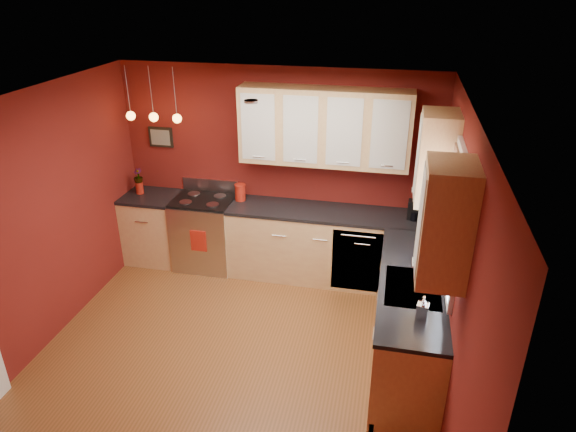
% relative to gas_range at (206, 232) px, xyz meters
% --- Properties ---
extents(floor, '(4.20, 4.20, 0.00)m').
position_rel_gas_range_xyz_m(floor, '(0.92, -1.80, -0.48)').
color(floor, brown).
rests_on(floor, ground).
extents(ceiling, '(4.00, 4.20, 0.02)m').
position_rel_gas_range_xyz_m(ceiling, '(0.92, -1.80, 2.12)').
color(ceiling, beige).
rests_on(ceiling, wall_back).
extents(wall_back, '(4.00, 0.02, 2.60)m').
position_rel_gas_range_xyz_m(wall_back, '(0.92, 0.30, 0.82)').
color(wall_back, maroon).
rests_on(wall_back, floor).
extents(wall_left, '(0.02, 4.20, 2.60)m').
position_rel_gas_range_xyz_m(wall_left, '(-1.08, -1.80, 0.82)').
color(wall_left, maroon).
rests_on(wall_left, floor).
extents(wall_right, '(0.02, 4.20, 2.60)m').
position_rel_gas_range_xyz_m(wall_right, '(2.92, -1.80, 0.82)').
color(wall_right, maroon).
rests_on(wall_right, floor).
extents(base_cabinets_back_left, '(0.70, 0.60, 0.90)m').
position_rel_gas_range_xyz_m(base_cabinets_back_left, '(-0.73, -0.00, -0.03)').
color(base_cabinets_back_left, '#E0BA78').
rests_on(base_cabinets_back_left, floor).
extents(base_cabinets_back_right, '(2.54, 0.60, 0.90)m').
position_rel_gas_range_xyz_m(base_cabinets_back_right, '(1.65, -0.00, -0.03)').
color(base_cabinets_back_right, '#E0BA78').
rests_on(base_cabinets_back_right, floor).
extents(base_cabinets_right, '(0.60, 2.10, 0.90)m').
position_rel_gas_range_xyz_m(base_cabinets_right, '(2.62, -1.35, -0.03)').
color(base_cabinets_right, '#E0BA78').
rests_on(base_cabinets_right, floor).
extents(counter_back_left, '(0.70, 0.62, 0.04)m').
position_rel_gas_range_xyz_m(counter_back_left, '(-0.73, -0.00, 0.44)').
color(counter_back_left, black).
rests_on(counter_back_left, base_cabinets_back_left).
extents(counter_back_right, '(2.54, 0.62, 0.04)m').
position_rel_gas_range_xyz_m(counter_back_right, '(1.65, -0.00, 0.44)').
color(counter_back_right, black).
rests_on(counter_back_right, base_cabinets_back_right).
extents(counter_right, '(0.62, 2.10, 0.04)m').
position_rel_gas_range_xyz_m(counter_right, '(2.62, -1.35, 0.44)').
color(counter_right, black).
rests_on(counter_right, base_cabinets_right).
extents(gas_range, '(0.76, 0.64, 1.11)m').
position_rel_gas_range_xyz_m(gas_range, '(0.00, 0.00, 0.00)').
color(gas_range, '#B5B5BA').
rests_on(gas_range, floor).
extents(dishwasher_front, '(0.60, 0.02, 0.80)m').
position_rel_gas_range_xyz_m(dishwasher_front, '(2.02, -0.29, -0.03)').
color(dishwasher_front, '#B5B5BA').
rests_on(dishwasher_front, base_cabinets_back_right).
extents(sink, '(0.50, 0.70, 0.33)m').
position_rel_gas_range_xyz_m(sink, '(2.62, -1.50, 0.43)').
color(sink, gray).
rests_on(sink, counter_right).
extents(window, '(0.06, 1.02, 1.22)m').
position_rel_gas_range_xyz_m(window, '(2.89, -1.50, 1.21)').
color(window, white).
rests_on(window, wall_right).
extents(upper_cabinets_back, '(2.00, 0.35, 0.90)m').
position_rel_gas_range_xyz_m(upper_cabinets_back, '(1.52, 0.12, 1.47)').
color(upper_cabinets_back, '#E0BA78').
rests_on(upper_cabinets_back, wall_back).
extents(upper_cabinets_right, '(0.35, 1.95, 0.90)m').
position_rel_gas_range_xyz_m(upper_cabinets_right, '(2.75, -1.48, 1.47)').
color(upper_cabinets_right, '#E0BA78').
rests_on(upper_cabinets_right, wall_right).
extents(wall_picture, '(0.32, 0.03, 0.26)m').
position_rel_gas_range_xyz_m(wall_picture, '(-0.63, 0.28, 1.17)').
color(wall_picture, black).
rests_on(wall_picture, wall_back).
extents(pendant_lights, '(0.71, 0.11, 0.66)m').
position_rel_gas_range_xyz_m(pendant_lights, '(-0.53, -0.05, 1.53)').
color(pendant_lights, gray).
rests_on(pendant_lights, ceiling).
extents(red_canister, '(0.14, 0.14, 0.21)m').
position_rel_gas_range_xyz_m(red_canister, '(0.47, 0.10, 0.57)').
color(red_canister, '#AE2012').
rests_on(red_canister, counter_back_right).
extents(red_vase, '(0.10, 0.10, 0.16)m').
position_rel_gas_range_xyz_m(red_vase, '(-0.89, 0.03, 0.54)').
color(red_vase, '#AE2012').
rests_on(red_vase, counter_back_left).
extents(flowers, '(0.14, 0.14, 0.21)m').
position_rel_gas_range_xyz_m(flowers, '(-0.89, 0.03, 0.70)').
color(flowers, '#AE2012').
rests_on(flowers, red_vase).
extents(coffee_maker, '(0.17, 0.16, 0.23)m').
position_rel_gas_range_xyz_m(coffee_maker, '(2.63, 0.00, 0.56)').
color(coffee_maker, black).
rests_on(coffee_maker, counter_back_right).
extents(soap_pump, '(0.11, 0.11, 0.21)m').
position_rel_gas_range_xyz_m(soap_pump, '(2.69, -1.97, 0.57)').
color(soap_pump, silver).
rests_on(soap_pump, counter_right).
extents(dish_towel, '(0.21, 0.01, 0.28)m').
position_rel_gas_range_xyz_m(dish_towel, '(0.03, -0.33, 0.04)').
color(dish_towel, '#AE2012').
rests_on(dish_towel, gas_range).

